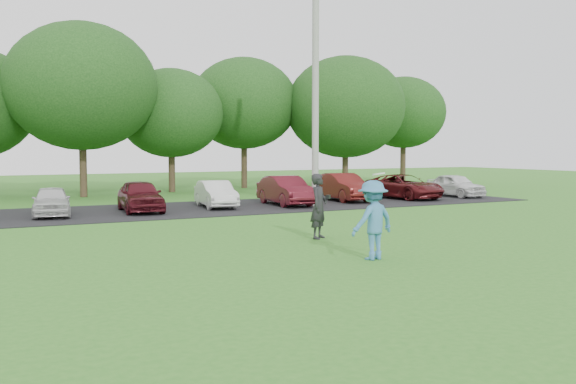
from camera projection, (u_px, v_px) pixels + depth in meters
name	position (u px, v px, depth m)	size (l,w,h in m)	color
ground	(363.00, 262.00, 13.89)	(100.00, 100.00, 0.00)	#2E7220
parking_lot	(176.00, 210.00, 25.36)	(32.00, 6.50, 0.03)	black
utility_pole	(315.00, 76.00, 26.35)	(0.28, 0.28, 10.82)	#979692
frisbee_player	(373.00, 220.00, 14.12)	(1.22, 0.83, 1.94)	teal
camera_bystander	(319.00, 206.00, 17.35)	(0.77, 0.73, 1.77)	black
parked_cars	(198.00, 194.00, 25.71)	(30.27, 4.56, 1.26)	white
tree_row	(145.00, 102.00, 34.33)	(42.39, 9.85, 8.64)	#38281C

